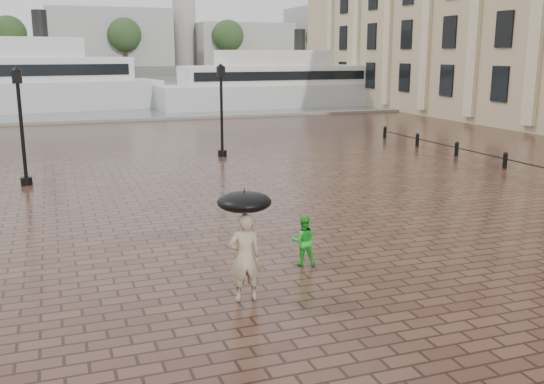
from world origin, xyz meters
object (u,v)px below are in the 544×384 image
(adult_pedestrian, at_px, (245,257))
(ferry_far, at_px, (274,84))
(ferry_near, at_px, (6,81))
(street_lamps, at_px, (49,112))
(child_pedestrian, at_px, (303,241))

(adult_pedestrian, xyz_separation_m, ferry_far, (16.71, 44.01, 1.27))
(adult_pedestrian, relative_size, ferry_near, 0.07)
(street_lamps, relative_size, ferry_far, 0.69)
(adult_pedestrian, relative_size, ferry_far, 0.08)
(child_pedestrian, distance_m, ferry_far, 44.97)
(adult_pedestrian, xyz_separation_m, child_pedestrian, (1.96, 1.56, -0.32))
(child_pedestrian, bearing_deg, adult_pedestrian, 52.07)
(street_lamps, height_order, ferry_near, ferry_near)
(ferry_far, bearing_deg, adult_pedestrian, -112.68)
(ferry_near, bearing_deg, street_lamps, -91.95)
(child_pedestrian, height_order, ferry_far, ferry_far)
(adult_pedestrian, xyz_separation_m, ferry_near, (-7.11, 47.34, 1.71))
(street_lamps, height_order, ferry_far, ferry_far)
(child_pedestrian, bearing_deg, street_lamps, -58.72)
(adult_pedestrian, bearing_deg, ferry_near, -76.89)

